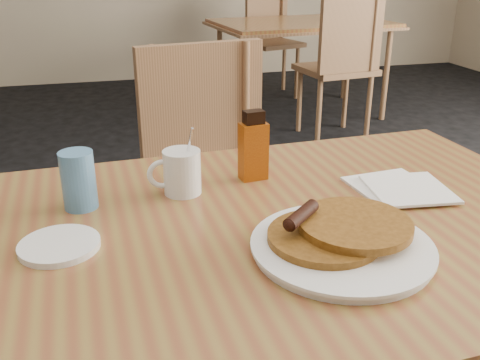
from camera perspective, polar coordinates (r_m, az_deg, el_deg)
The scene contains 11 objects.
main_table at distance 1.07m, azimuth 3.60°, elevation -6.36°, with size 1.38×0.97×0.75m.
neighbor_table at distance 4.47m, azimuth 6.57°, elevation 16.00°, with size 1.46×1.05×0.75m.
chair_main_far at distance 1.80m, azimuth -3.33°, elevation 1.58°, with size 0.51×0.51×0.97m.
chair_neighbor_far at distance 5.17m, azimuth 3.18°, elevation 15.71°, with size 0.56×0.56×0.99m.
chair_neighbor_near at distance 3.78m, azimuth 10.89°, elevation 12.96°, with size 0.51×0.51×1.02m.
pancake_plate at distance 0.97m, azimuth 10.67°, elevation -6.41°, with size 0.32×0.32×0.07m.
coffee_mug at distance 1.17m, azimuth -6.33°, elevation 0.92°, with size 0.12×0.08×0.15m.
syrup_bottle at distance 1.23m, azimuth 1.43°, elevation 3.45°, with size 0.07×0.05×0.16m.
napkin_stack at distance 1.24m, azimuth 16.73°, elevation -0.83°, with size 0.21×0.22×0.01m.
blue_tumbler at distance 1.14m, azimuth -16.85°, elevation -0.02°, with size 0.07×0.07×0.12m, color #5089BD.
side_saucer at distance 1.01m, azimuth -18.71°, elevation -6.62°, with size 0.14×0.14×0.01m, color white.
Camera 1 is at (-0.23, -0.82, 1.23)m, focal length 40.00 mm.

